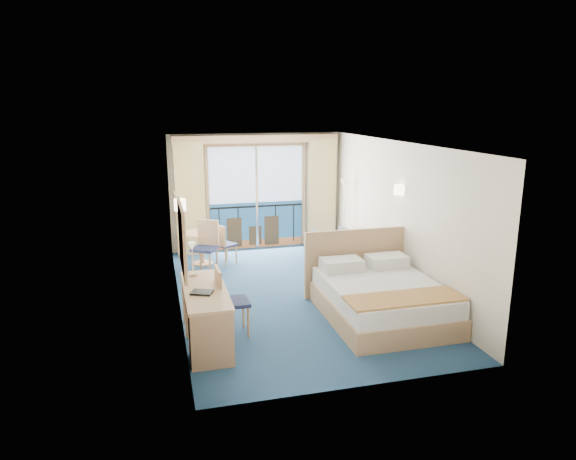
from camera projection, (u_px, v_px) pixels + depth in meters
The scene contains 22 objects.
floor at pixel (292, 294), 9.30m from camera, with size 6.50×6.50×0.00m, color navy.
room_walls at pixel (292, 197), 8.87m from camera, with size 4.04×6.54×2.72m.
balcony_door at pixel (256, 200), 12.05m from camera, with size 2.36×0.03×2.52m.
curtain_left at pixel (190, 199), 11.50m from camera, with size 0.65×0.22×2.55m, color #D6B976.
curtain_right at pixel (321, 193), 12.26m from camera, with size 0.65×0.22×2.55m, color #D6B976.
pelmet at pixel (257, 139), 11.60m from camera, with size 3.80×0.25×0.18m, color tan.
mirror at pixel (182, 238), 7.04m from camera, with size 0.05×1.25×0.95m.
wall_print at pixel (176, 208), 8.86m from camera, with size 0.04×0.42×0.52m.
sconce_left at pixel (180, 205), 7.82m from camera, with size 0.18×0.18×0.18m, color #FDE3B1.
sconce_right at pixel (399, 190), 9.19m from camera, with size 0.18×0.18×0.18m, color #FDE3B1.
bed at pixel (380, 297), 8.22m from camera, with size 1.92×2.28×1.20m.
nightstand at pixel (385, 273), 9.59m from camera, with size 0.40×0.38×0.53m, color tan.
phone at pixel (384, 258), 9.51m from camera, with size 0.19×0.14×0.08m, color silver.
armchair at pixel (335, 245), 11.17m from camera, with size 0.75×0.77×0.70m, color #4E525F.
floor_lamp at pixel (345, 198), 11.45m from camera, with size 0.24×0.24×1.71m.
desk at pixel (210, 326), 6.89m from camera, with size 0.59×1.72×0.81m.
desk_chair at pixel (227, 297), 7.52m from camera, with size 0.47×0.46×1.05m.
folder at pixel (202, 292), 7.06m from camera, with size 0.29×0.21×0.03m, color black.
desk_lamp at pixel (192, 252), 7.71m from camera, with size 0.13×0.13×0.50m.
round_table at pixel (202, 240), 10.91m from camera, with size 0.78×0.78×0.70m.
table_chair_a at pixel (223, 242), 10.91m from camera, with size 0.52×0.52×0.87m.
table_chair_b at pixel (206, 243), 10.40m from camera, with size 0.62×0.63×1.06m.
Camera 1 is at (-2.28, -8.45, 3.34)m, focal length 32.00 mm.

